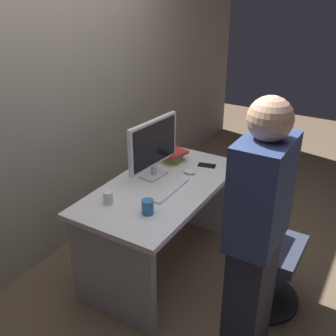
{
  "coord_description": "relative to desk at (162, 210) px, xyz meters",
  "views": [
    {
      "loc": [
        -2.21,
        -1.37,
        2.12
      ],
      "look_at": [
        0.0,
        -0.05,
        0.88
      ],
      "focal_mm": 42.21,
      "sensor_mm": 36.0,
      "label": 1
    }
  ],
  "objects": [
    {
      "name": "ground_plane",
      "position": [
        0.0,
        0.0,
        -0.5
      ],
      "size": [
        9.0,
        9.0,
        0.0
      ],
      "primitive_type": "plane",
      "color": "brown"
    },
    {
      "name": "wall_back",
      "position": [
        0.0,
        0.92,
        1.0
      ],
      "size": [
        6.4,
        0.1,
        3.0
      ],
      "primitive_type": "cube",
      "color": "#9E9384",
      "rests_on": "ground"
    },
    {
      "name": "desk",
      "position": [
        0.0,
        0.0,
        0.0
      ],
      "size": [
        1.4,
        0.75,
        0.73
      ],
      "color": "white",
      "rests_on": "ground"
    },
    {
      "name": "office_chair",
      "position": [
        0.03,
        -0.78,
        -0.07
      ],
      "size": [
        0.52,
        0.52,
        0.94
      ],
      "color": "black",
      "rests_on": "ground"
    },
    {
      "name": "person_at_desk",
      "position": [
        -0.47,
        -0.88,
        0.34
      ],
      "size": [
        0.4,
        0.24,
        1.64
      ],
      "color": "#262838",
      "rests_on": "ground"
    },
    {
      "name": "monitor",
      "position": [
        0.09,
        0.13,
        0.48
      ],
      "size": [
        0.54,
        0.16,
        0.46
      ],
      "color": "silver",
      "rests_on": "desk"
    },
    {
      "name": "keyboard",
      "position": [
        -0.05,
        -0.08,
        0.24
      ],
      "size": [
        0.43,
        0.13,
        0.02
      ],
      "primitive_type": "cube",
      "rotation": [
        0.0,
        0.0,
        0.0
      ],
      "color": "white",
      "rests_on": "desk"
    },
    {
      "name": "mouse",
      "position": [
        0.26,
        -0.08,
        0.24
      ],
      "size": [
        0.06,
        0.1,
        0.03
      ],
      "primitive_type": "ellipsoid",
      "color": "white",
      "rests_on": "desk"
    },
    {
      "name": "cup_near_keyboard",
      "position": [
        -0.39,
        -0.13,
        0.28
      ],
      "size": [
        0.08,
        0.08,
        0.1
      ],
      "primitive_type": "cylinder",
      "color": "#3372B2",
      "rests_on": "desk"
    },
    {
      "name": "cup_by_monitor",
      "position": [
        -0.42,
        0.17,
        0.27
      ],
      "size": [
        0.07,
        0.07,
        0.09
      ],
      "primitive_type": "cylinder",
      "color": "white",
      "rests_on": "desk"
    },
    {
      "name": "book_stack",
      "position": [
        0.41,
        0.14,
        0.28
      ],
      "size": [
        0.24,
        0.21,
        0.09
      ],
      "color": "gold",
      "rests_on": "desk"
    },
    {
      "name": "cell_phone",
      "position": [
        0.47,
        -0.14,
        0.23
      ],
      "size": [
        0.1,
        0.16,
        0.01
      ],
      "primitive_type": "cube",
      "rotation": [
        0.0,
        0.0,
        0.22
      ],
      "color": "black",
      "rests_on": "desk"
    }
  ]
}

